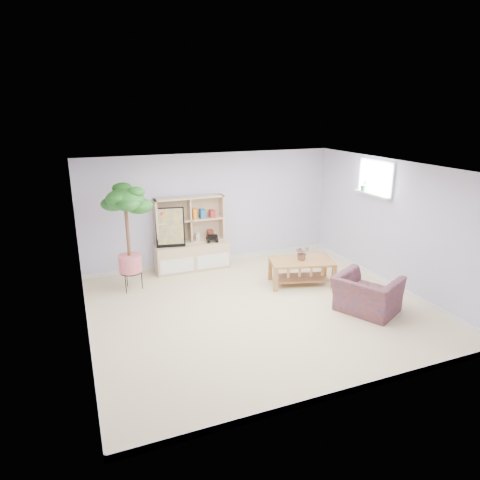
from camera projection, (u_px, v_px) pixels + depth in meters
name	position (u px, v px, depth m)	size (l,w,h in m)	color
floor	(258.00, 309.00, 7.32)	(5.50, 5.00, 0.01)	#CCBE88
ceiling	(260.00, 168.00, 6.60)	(5.50, 5.00, 0.01)	white
walls	(259.00, 242.00, 6.96)	(5.51, 5.01, 2.40)	silver
baseboard	(258.00, 306.00, 7.30)	(5.50, 5.00, 0.10)	silver
window	(376.00, 178.00, 8.22)	(0.10, 0.98, 0.68)	white
window_sill	(372.00, 194.00, 8.30)	(0.14, 1.00, 0.04)	silver
storage_unit	(191.00, 234.00, 8.88)	(1.55, 0.52, 1.55)	tan
poster	(170.00, 227.00, 8.62)	(0.58, 0.13, 0.81)	yellow
toy_truck	(212.00, 238.00, 9.00)	(0.32, 0.22, 0.17)	black
coffee_table	(301.00, 272.00, 8.27)	(1.19, 0.65, 0.49)	brown
table_plant	(302.00, 253.00, 8.18)	(0.26, 0.23, 0.29)	#144D14
floor_tree	(128.00, 239.00, 7.79)	(0.74, 0.74, 2.01)	#14481C
armchair	(367.00, 292.00, 7.11)	(0.98, 0.85, 0.72)	navy
sill_plant	(364.00, 185.00, 8.50)	(0.13, 0.10, 0.23)	#14481C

